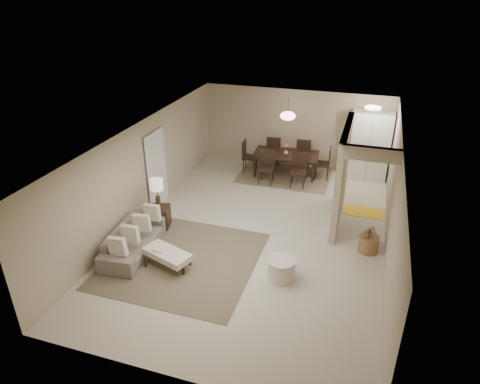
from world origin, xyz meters
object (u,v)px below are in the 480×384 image
(sofa, at_px, (134,240))
(wicker_basket, at_px, (369,244))
(side_table, at_px, (160,217))
(round_pouf, at_px, (281,269))
(dining_table, at_px, (285,165))
(pantry_cabinet, at_px, (369,146))
(ottoman_bench, at_px, (167,254))

(sofa, distance_m, wicker_basket, 5.33)
(side_table, xyz_separation_m, wicker_basket, (5.03, 0.45, -0.07))
(sofa, distance_m, side_table, 1.16)
(sofa, xyz_separation_m, round_pouf, (3.41, 0.04, -0.07))
(dining_table, bearing_deg, side_table, -123.87)
(wicker_basket, relative_size, dining_table, 0.23)
(pantry_cabinet, height_order, sofa, pantry_cabinet)
(dining_table, bearing_deg, wicker_basket, -56.84)
(ottoman_bench, xyz_separation_m, round_pouf, (2.42, 0.34, -0.08))
(sofa, relative_size, dining_table, 1.03)
(sofa, relative_size, wicker_basket, 4.53)
(ottoman_bench, xyz_separation_m, side_table, (-0.94, 1.46, -0.04))
(dining_table, bearing_deg, round_pouf, -82.55)
(ottoman_bench, height_order, dining_table, dining_table)
(pantry_cabinet, relative_size, dining_table, 1.06)
(side_table, height_order, round_pouf, side_table)
(pantry_cabinet, bearing_deg, sofa, -129.79)
(ottoman_bench, relative_size, side_table, 2.20)
(wicker_basket, bearing_deg, ottoman_bench, -154.99)
(side_table, xyz_separation_m, round_pouf, (3.36, -1.13, -0.04))
(sofa, bearing_deg, ottoman_bench, -112.60)
(sofa, distance_m, ottoman_bench, 1.03)
(pantry_cabinet, xyz_separation_m, wicker_basket, (0.28, -4.15, -0.86))
(pantry_cabinet, bearing_deg, ottoman_bench, -122.17)
(side_table, distance_m, round_pouf, 3.54)
(sofa, height_order, wicker_basket, sofa)
(ottoman_bench, height_order, wicker_basket, wicker_basket)
(pantry_cabinet, relative_size, ottoman_bench, 1.81)
(ottoman_bench, distance_m, dining_table, 5.66)
(pantry_cabinet, height_order, ottoman_bench, pantry_cabinet)
(pantry_cabinet, height_order, round_pouf, pantry_cabinet)
(round_pouf, bearing_deg, pantry_cabinet, 76.32)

